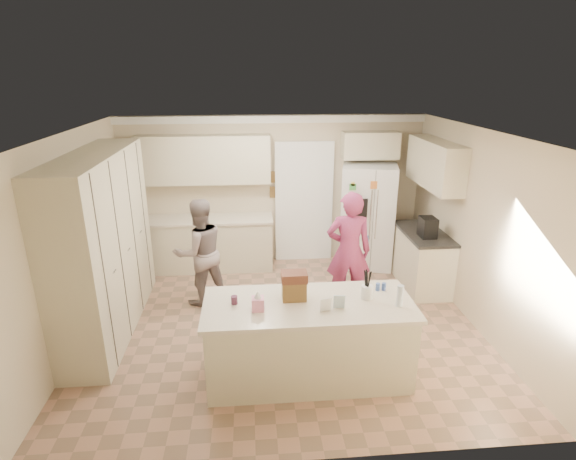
{
  "coord_description": "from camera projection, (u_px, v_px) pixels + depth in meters",
  "views": [
    {
      "loc": [
        -0.39,
        -5.36,
        3.29
      ],
      "look_at": [
        0.1,
        0.35,
        1.25
      ],
      "focal_mm": 28.0,
      "sensor_mm": 36.0,
      "label": 1
    }
  ],
  "objects": [
    {
      "name": "right_base_cab",
      "position": [
        422.0,
        260.0,
        7.15
      ],
      "size": [
        0.6,
        1.2,
        0.88
      ],
      "primitive_type": "cube",
      "color": "beige",
      "rests_on": "floor"
    },
    {
      "name": "wall_front",
      "position": [
        304.0,
        336.0,
        3.57
      ],
      "size": [
        5.2,
        0.02,
        2.6
      ],
      "primitive_type": "cube",
      "color": "beige",
      "rests_on": "ground"
    },
    {
      "name": "fridge_seam",
      "position": [
        373.0,
        223.0,
        7.46
      ],
      "size": [
        0.02,
        0.02,
        1.78
      ],
      "primitive_type": "cube",
      "color": "gray",
      "rests_on": "refrigerator"
    },
    {
      "name": "shaker_pepper",
      "position": [
        384.0,
        287.0,
        5.11
      ],
      "size": [
        0.05,
        0.05,
        0.09
      ],
      "primitive_type": "cylinder",
      "color": "#3E5AA4",
      "rests_on": "island_top"
    },
    {
      "name": "wall_frame_lower",
      "position": [
        274.0,
        192.0,
        7.87
      ],
      "size": [
        0.15,
        0.02,
        0.2
      ],
      "primitive_type": "cube",
      "color": "brown",
      "rests_on": "wall_back"
    },
    {
      "name": "greeting_card_a",
      "position": [
        326.0,
        305.0,
        4.64
      ],
      "size": [
        0.12,
        0.06,
        0.16
      ],
      "primitive_type": "cube",
      "rotation": [
        0.15,
        0.0,
        0.2
      ],
      "color": "white",
      "rests_on": "island_top"
    },
    {
      "name": "dollhouse_roof",
      "position": [
        294.0,
        277.0,
        4.83
      ],
      "size": [
        0.28,
        0.2,
        0.1
      ],
      "primitive_type": "cube",
      "color": "#592D1E",
      "rests_on": "dollhouse_body"
    },
    {
      "name": "pantry_bank",
      "position": [
        104.0,
        245.0,
        5.78
      ],
      "size": [
        0.6,
        2.6,
        2.35
      ],
      "primitive_type": "cube",
      "color": "beige",
      "rests_on": "floor"
    },
    {
      "name": "wall_left",
      "position": [
        71.0,
        242.0,
        5.52
      ],
      "size": [
        0.02,
        4.6,
        2.6
      ],
      "primitive_type": "cube",
      "color": "beige",
      "rests_on": "ground"
    },
    {
      "name": "refrigerator",
      "position": [
        367.0,
        217.0,
        7.79
      ],
      "size": [
        1.04,
        0.9,
        1.8
      ],
      "primitive_type": "cube",
      "rotation": [
        0.0,
        0.0,
        -0.24
      ],
      "color": "white",
      "rests_on": "floor"
    },
    {
      "name": "back_countertop",
      "position": [
        207.0,
        219.0,
        7.64
      ],
      "size": [
        2.24,
        0.63,
        0.04
      ],
      "primitive_type": "cube",
      "color": "beige",
      "rests_on": "back_base_cab"
    },
    {
      "name": "island_top",
      "position": [
        309.0,
        305.0,
        4.85
      ],
      "size": [
        2.28,
        0.96,
        0.05
      ],
      "primitive_type": "cube",
      "color": "beige",
      "rests_on": "island_base"
    },
    {
      "name": "tissue_box",
      "position": [
        258.0,
        304.0,
        4.68
      ],
      "size": [
        0.13,
        0.13,
        0.14
      ],
      "primitive_type": "cube",
      "color": "pink",
      "rests_on": "island_top"
    },
    {
      "name": "water_bottle",
      "position": [
        400.0,
        296.0,
        4.74
      ],
      "size": [
        0.07,
        0.07,
        0.24
      ],
      "primitive_type": "cylinder",
      "color": "silver",
      "rests_on": "island_top"
    },
    {
      "name": "fridge_handle_r",
      "position": [
        376.0,
        215.0,
        7.4
      ],
      "size": [
        0.02,
        0.02,
        0.85
      ],
      "primitive_type": "cylinder",
      "color": "silver",
      "rests_on": "refrigerator"
    },
    {
      "name": "fridge_dispenser",
      "position": [
        361.0,
        209.0,
        7.35
      ],
      "size": [
        0.22,
        0.03,
        0.35
      ],
      "primitive_type": "cube",
      "color": "black",
      "rests_on": "refrigerator"
    },
    {
      "name": "jam_jar",
      "position": [
        234.0,
        300.0,
        4.81
      ],
      "size": [
        0.07,
        0.07,
        0.09
      ],
      "primitive_type": "cylinder",
      "color": "#59263F",
      "rests_on": "island_top"
    },
    {
      "name": "right_countertop",
      "position": [
        424.0,
        233.0,
        6.99
      ],
      "size": [
        0.63,
        1.24,
        0.04
      ],
      "primitive_type": "cube",
      "color": "#2D2B28",
      "rests_on": "right_base_cab"
    },
    {
      "name": "wall_back",
      "position": [
        273.0,
        190.0,
        7.9
      ],
      "size": [
        5.2,
        0.02,
        2.6
      ],
      "primitive_type": "cube",
      "color": "beige",
      "rests_on": "ground"
    },
    {
      "name": "back_base_cab",
      "position": [
        208.0,
        244.0,
        7.81
      ],
      "size": [
        2.2,
        0.6,
        0.88
      ],
      "primitive_type": "cube",
      "color": "beige",
      "rests_on": "floor"
    },
    {
      "name": "utensil_crock",
      "position": [
        367.0,
        292.0,
        4.92
      ],
      "size": [
        0.13,
        0.13,
        0.15
      ],
      "primitive_type": "cylinder",
      "color": "white",
      "rests_on": "island_top"
    },
    {
      "name": "fridge_handle_l",
      "position": [
        370.0,
        215.0,
        7.39
      ],
      "size": [
        0.02,
        0.02,
        0.85
      ],
      "primitive_type": "cylinder",
      "color": "silver",
      "rests_on": "refrigerator"
    },
    {
      "name": "ceiling",
      "position": [
        282.0,
        132.0,
        5.3
      ],
      "size": [
        5.2,
        4.6,
        0.02
      ],
      "primitive_type": "cube",
      "color": "white",
      "rests_on": "wall_back"
    },
    {
      "name": "teen_girl",
      "position": [
        349.0,
        251.0,
        6.36
      ],
      "size": [
        0.67,
        0.48,
        1.75
      ],
      "primitive_type": "imported",
      "rotation": [
        0.0,
        0.0,
        3.05
      ],
      "color": "#9D3680",
      "rests_on": "floor"
    },
    {
      "name": "island_base",
      "position": [
        308.0,
        341.0,
        5.01
      ],
      "size": [
        2.2,
        0.9,
        0.88
      ],
      "primitive_type": "cube",
      "color": "beige",
      "rests_on": "floor"
    },
    {
      "name": "fridge_magnets",
      "position": [
        373.0,
        223.0,
        7.45
      ],
      "size": [
        0.76,
        0.02,
        1.44
      ],
      "primitive_type": null,
      "color": "tan",
      "rests_on": "refrigerator"
    },
    {
      "name": "wall_right",
      "position": [
        479.0,
        230.0,
        5.95
      ],
      "size": [
        0.02,
        4.6,
        2.6
      ],
      "primitive_type": "cube",
      "color": "beige",
      "rests_on": "ground"
    },
    {
      "name": "greeting_card_b",
      "position": [
        339.0,
        302.0,
        4.7
      ],
      "size": [
        0.12,
        0.05,
        0.16
      ],
      "primitive_type": "cube",
      "rotation": [
        0.15,
        0.0,
        -0.1
      ],
      "color": "silver",
      "rests_on": "island_top"
    },
    {
      "name": "crown_back",
      "position": [
        272.0,
        119.0,
        7.44
      ],
      "size": [
        5.2,
        0.08,
        0.12
      ],
      "primitive_type": "cube",
      "color": "white",
      "rests_on": "wall_back"
    },
    {
      "name": "right_upper_cab",
      "position": [
        435.0,
        164.0,
        6.84
      ],
      "size": [
        0.35,
        1.5,
        0.7
      ],
      "primitive_type": "cube",
      "color": "beige",
      "rests_on": "wall_right"
    },
    {
      "name": "shaker_salt",
      "position": [
        378.0,
        287.0,
        5.1
      ],
      "size": [
        0.05,
        0.05,
        0.09
      ],
      "primitive_type": "cylinder",
      "color": "#3E5AA4",
      "rests_on": "island_top"
    },
    {
      "name": "floor",
      "position": [
        283.0,
        325.0,
        6.17
      ],
      "size": [
        5.2,
        4.6,
        0.02
      ],
      "primitive_type": "cube",
      "color": "#9F755C",
      "rests_on": "ground"
    },
    {
      "name": "wall_frame_upper",
      "position": [
        274.0,
        177.0,
        7.78
      ],
      "size": [
        0.15,
        0.02,
        0.2
      ],
      "primitive_type": "cube",
      "color": "brown",
      "rests_on": "wall_back"
    },
    {
      "name": "over_fridge_cab",
      "position": [
        370.0,
        145.0,
        7.59
      ],
      "size": [
        0.95,
        0.35,
        0.45
      ],
      "primitive_type": "cube",
      "color": "beige",
      "rests_on": "wall_back"
    },
    {
      "name": "coffee_maker",
      "position": [
        428.0,
        227.0,
        6.74
      ],
      "size": [
        0.22,
        0.28,
        0.3
      ],
      "primitive_type": "cube",
      "color": "black",
      "rests_on": "right_countertop"
    },
    {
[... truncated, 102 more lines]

